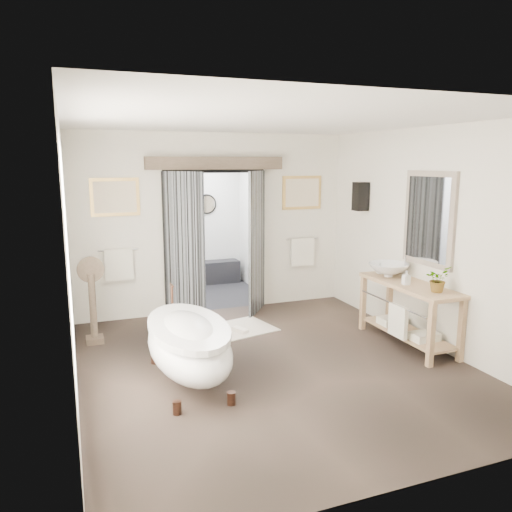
# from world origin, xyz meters

# --- Properties ---
(ground_plane) EXTENTS (5.00, 5.00, 0.00)m
(ground_plane) POSITION_xyz_m (0.00, 0.00, 0.00)
(ground_plane) COLOR #483930
(room_shell) EXTENTS (4.52, 5.02, 2.91)m
(room_shell) POSITION_xyz_m (-0.04, -0.13, 1.86)
(room_shell) COLOR beige
(room_shell) RESTS_ON ground_plane
(shower_room) EXTENTS (2.22, 2.01, 2.51)m
(shower_room) POSITION_xyz_m (0.00, 3.99, 0.91)
(shower_room) COLOR black
(shower_room) RESTS_ON ground_plane
(back_wall_dressing) EXTENTS (3.82, 0.73, 2.52)m
(back_wall_dressing) POSITION_xyz_m (0.00, 2.32, 1.56)
(back_wall_dressing) COLOR black
(back_wall_dressing) RESTS_ON ground_plane
(clawfoot_tub) EXTENTS (0.85, 1.90, 0.93)m
(clawfoot_tub) POSITION_xyz_m (-1.07, -0.10, 0.45)
(clawfoot_tub) COLOR #41271C
(clawfoot_tub) RESTS_ON ground_plane
(vanity) EXTENTS (0.57, 1.60, 0.85)m
(vanity) POSITION_xyz_m (1.95, 0.02, 0.51)
(vanity) COLOR tan
(vanity) RESTS_ON ground_plane
(pedestal_mirror) EXTENTS (0.36, 0.23, 1.20)m
(pedestal_mirror) POSITION_xyz_m (-1.99, 1.58, 0.52)
(pedestal_mirror) COLOR brown
(pedestal_mirror) RESTS_ON ground_plane
(rug) EXTENTS (1.35, 1.05, 0.01)m
(rug) POSITION_xyz_m (-0.08, 1.39, 0.01)
(rug) COLOR beige
(rug) RESTS_ON ground_plane
(slippers) EXTENTS (0.44, 0.28, 0.05)m
(slippers) POSITION_xyz_m (-0.12, 1.27, 0.04)
(slippers) COLOR white
(slippers) RESTS_ON rug
(basin) EXTENTS (0.69, 0.69, 0.19)m
(basin) POSITION_xyz_m (1.94, 0.46, 0.95)
(basin) COLOR white
(basin) RESTS_ON vanity
(plant) EXTENTS (0.36, 0.34, 0.32)m
(plant) POSITION_xyz_m (2.00, -0.46, 1.01)
(plant) COLOR gray
(plant) RESTS_ON vanity
(soap_bottle_a) EXTENTS (0.10, 0.10, 0.19)m
(soap_bottle_a) POSITION_xyz_m (1.88, -0.01, 0.95)
(soap_bottle_a) COLOR gray
(soap_bottle_a) RESTS_ON vanity
(soap_bottle_b) EXTENTS (0.14, 0.14, 0.16)m
(soap_bottle_b) POSITION_xyz_m (1.93, 0.65, 0.93)
(soap_bottle_b) COLOR gray
(soap_bottle_b) RESTS_ON vanity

